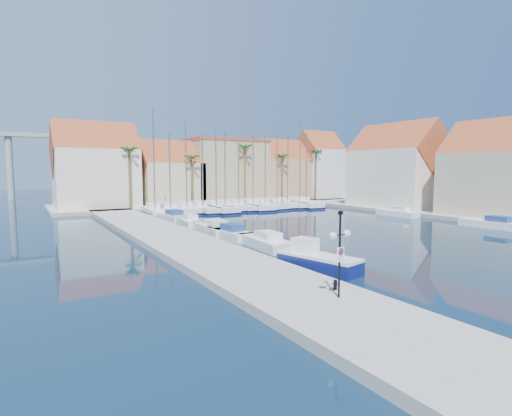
{
  "coord_description": "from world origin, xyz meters",
  "views": [
    {
      "loc": [
        -20.52,
        -19.83,
        6.39
      ],
      "look_at": [
        -2.5,
        10.45,
        3.0
      ],
      "focal_mm": 28.0,
      "sensor_mm": 36.0,
      "label": 1
    }
  ],
  "objects": [
    {
      "name": "ground",
      "position": [
        0.0,
        0.0,
        0.0
      ],
      "size": [
        260.0,
        260.0,
        0.0
      ],
      "primitive_type": "plane",
      "color": "#081D31",
      "rests_on": "ground"
    },
    {
      "name": "quay_west",
      "position": [
        -9.0,
        13.5,
        0.25
      ],
      "size": [
        6.0,
        77.0,
        0.5
      ],
      "primitive_type": "cube",
      "color": "gray",
      "rests_on": "ground"
    },
    {
      "name": "shore_north",
      "position": [
        10.0,
        48.0,
        0.25
      ],
      "size": [
        54.0,
        16.0,
        0.5
      ],
      "primitive_type": "cube",
      "color": "gray",
      "rests_on": "ground"
    },
    {
      "name": "shore_east",
      "position": [
        32.0,
        15.0,
        0.25
      ],
      "size": [
        12.0,
        60.0,
        0.5
      ],
      "primitive_type": "cube",
      "color": "gray",
      "rests_on": "ground"
    },
    {
      "name": "lamp_post",
      "position": [
        -8.06,
        -6.38,
        3.15
      ],
      "size": [
        1.36,
        0.52,
        4.04
      ],
      "rotation": [
        0.0,
        0.0,
        0.16
      ],
      "color": "black",
      "rests_on": "quay_west"
    },
    {
      "name": "bollard",
      "position": [
        -7.35,
        -5.35,
        0.74
      ],
      "size": [
        0.19,
        0.19,
        0.47
      ],
      "primitive_type": "cylinder",
      "color": "black",
      "rests_on": "quay_west"
    },
    {
      "name": "fishing_boat",
      "position": [
        -4.38,
        -0.28,
        0.65
      ],
      "size": [
        3.09,
        5.84,
        1.95
      ],
      "rotation": [
        0.0,
        0.0,
        0.23
      ],
      "color": "#0E1857",
      "rests_on": "ground"
    },
    {
      "name": "motorboat_west_0",
      "position": [
        -3.3,
        7.62,
        0.51
      ],
      "size": [
        2.42,
        6.49,
        1.4
      ],
      "rotation": [
        0.0,
        0.0,
        -0.06
      ],
      "color": "white",
      "rests_on": "ground"
    },
    {
      "name": "motorboat_west_1",
      "position": [
        -3.8,
        13.17,
        0.51
      ],
      "size": [
        2.36,
        6.21,
        1.4
      ],
      "rotation": [
        0.0,
        0.0,
        0.07
      ],
      "color": "white",
      "rests_on": "ground"
    },
    {
      "name": "motorboat_west_2",
      "position": [
        -3.71,
        16.92,
        0.51
      ],
      "size": [
        2.7,
        7.3,
        1.4
      ],
      "rotation": [
        0.0,
        0.0,
        -0.06
      ],
      "color": "white",
      "rests_on": "ground"
    },
    {
      "name": "motorboat_west_3",
      "position": [
        -4.0,
        22.8,
        0.51
      ],
      "size": [
        2.29,
        5.69,
        1.4
      ],
      "rotation": [
        0.0,
        0.0,
        -0.09
      ],
      "color": "white",
      "rests_on": "ground"
    },
    {
      "name": "motorboat_west_4",
      "position": [
        -3.96,
        28.72,
        0.51
      ],
      "size": [
        2.6,
        6.84,
        1.4
      ],
      "rotation": [
        0.0,
        0.0,
        0.07
      ],
      "color": "white",
      "rests_on": "ground"
    },
    {
      "name": "motorboat_east_0",
      "position": [
        24.0,
        4.09,
        0.51
      ],
      "size": [
        2.37,
        6.65,
        1.4
      ],
      "rotation": [
        0.0,
        0.0,
        0.04
      ],
      "color": "white",
      "rests_on": "ground"
    },
    {
      "name": "motorboat_east_1",
      "position": [
        24.0,
        16.92,
        0.51
      ],
      "size": [
        2.07,
        5.95,
        1.4
      ],
      "rotation": [
        0.0,
        0.0,
        0.03
      ],
      "color": "white",
      "rests_on": "ground"
    },
    {
      "name": "sailboat_0",
      "position": [
        -4.12,
        36.03,
        0.65
      ],
      "size": [
        2.99,
        8.86,
        14.96
      ],
      "rotation": [
        0.0,
        0.0,
        -0.08
      ],
      "color": "white",
      "rests_on": "ground"
    },
    {
      "name": "sailboat_1",
      "position": [
        -2.01,
        35.82,
        0.58
      ],
      "size": [
        2.99,
        9.86,
        11.56
      ],
      "rotation": [
        0.0,
        0.0,
        0.04
      ],
      "color": "white",
      "rests_on": "ground"
    },
    {
      "name": "sailboat_2",
      "position": [
        0.77,
        36.44,
        0.62
      ],
      "size": [
        2.98,
        8.93,
        13.37
      ],
      "rotation": [
        0.0,
        0.0,
        -0.07
      ],
      "color": "white",
      "rests_on": "ground"
    },
    {
      "name": "sailboat_3",
      "position": [
        3.03,
        35.85,
        0.58
      ],
      "size": [
        2.71,
        10.06,
        11.83
      ],
      "rotation": [
        0.0,
        0.0,
        -0.01
      ],
      "color": "white",
      "rests_on": "ground"
    },
    {
      "name": "sailboat_4",
      "position": [
        5.03,
        35.53,
        0.57
      ],
      "size": [
        3.22,
        11.29,
        12.2
      ],
      "rotation": [
        0.0,
        0.0,
        0.02
      ],
      "color": "white",
      "rests_on": "ground"
    },
    {
      "name": "sailboat_5",
      "position": [
        6.97,
        36.29,
        0.59
      ],
      "size": [
        3.12,
        9.46,
        12.12
      ],
      "rotation": [
        0.0,
        0.0,
        0.07
      ],
      "color": "white",
      "rests_on": "ground"
    },
    {
      "name": "sailboat_6",
      "position": [
        9.35,
        36.38,
        0.56
      ],
      "size": [
        3.55,
        10.46,
        11.03
      ],
      "rotation": [
        0.0,
        0.0,
        0.08
      ],
      "color": "white",
      "rests_on": "ground"
    },
    {
      "name": "sailboat_7",
      "position": [
        11.89,
        36.08,
        0.56
      ],
      "size": [
        4.04,
        11.81,
        12.11
      ],
      "rotation": [
        0.0,
        0.0,
        -0.09
      ],
      "color": "white",
      "rests_on": "ground"
    },
    {
      "name": "sailboat_8",
      "position": [
        14.27,
        36.32,
        0.57
      ],
      "size": [
        3.39,
        10.87,
        12.02
      ],
      "rotation": [
        0.0,
        0.0,
        0.05
      ],
      "color": "white",
      "rests_on": "ground"
    },
    {
      "name": "sailboat_9",
      "position": [
        16.44,
        35.95,
        0.6
      ],
      "size": [
        2.61,
        9.19,
        12.75
      ],
      "rotation": [
        0.0,
        0.0,
        0.02
      ],
      "color": "white",
      "rests_on": "ground"
    },
    {
      "name": "sailboat_10",
      "position": [
        18.47,
        35.88,
        0.59
      ],
      "size": [
        3.47,
        10.12,
        12.79
      ],
      "rotation": [
        0.0,
        0.0,
        0.09
      ],
      "color": "white",
      "rests_on": "ground"
    },
    {
      "name": "sailboat_11",
      "position": [
        20.57,
        35.26,
        0.59
      ],
      "size": [
        3.39,
        11.43,
        14.18
      ],
      "rotation": [
        0.0,
        0.0,
        -0.04
      ],
      "color": "white",
      "rests_on": "ground"
    },
    {
      "name": "sailboat_12",
      "position": [
        23.09,
        36.57,
        0.62
      ],
      "size": [
        2.67,
        8.58,
        12.62
      ],
      "rotation": [
        0.0,
        0.0,
        0.05
      ],
      "color": "white",
      "rests_on": "ground"
    },
    {
      "name": "building_0",
      "position": [
        -10.0,
        47.0,
        6.52
      ],
      "size": [
        12.3,
        9.0,
        13.5
      ],
      "color": "beige",
      "rests_on": "shore_north"
    },
    {
      "name": "building_1",
      "position": [
        2.0,
        47.0,
        5.3
      ],
      "size": [
        10.3,
        8.0,
        11.0
      ],
      "color": "beige",
      "rests_on": "shore_north"
    },
    {
      "name": "building_2",
      "position": [
        13.0,
        48.0,
        6.26
      ],
      "size": [
        14.2,
        10.2,
        11.5
      ],
      "color": "tan",
      "rests_on": "shore_north"
    },
    {
      "name": "building_3",
      "position": [
        25.0,
        47.0,
        5.86
      ],
      "size": [
        10.3,
        8.0,
        12.0
      ],
      "color": "tan",
      "rests_on": "shore_north"
    },
    {
      "name": "building_4",
      "position": [
        34.0,
        46.0,
        6.97
      ],
      "size": [
        8.3,
        8.0,
        14.0
      ],
      "color": "silver",
      "rests_on": "shore_north"
    },
    {
      "name": "building_5",
      "position": [
        32.0,
        8.0,
        5.96
      ],
      "size": [
        9.0,
        12.3,
        12.5
      ],
      "color": "beige",
      "rests_on": "shore_east"
    },
    {
      "name": "building_6",
      "position": [
        32.0,
        24.0,
        6.52
      ],
      "size": [
        9.0,
        14.3,
        13.5
      ],
      "color": "beige",
      "rests_on": "shore_east"
    },
    {
      "name": "palm_0",
      "position": [
        -6.0,
        42.0,
        9.08
      ],
      "size": [
        2.6,
        2.6,
        10.15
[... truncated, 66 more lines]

